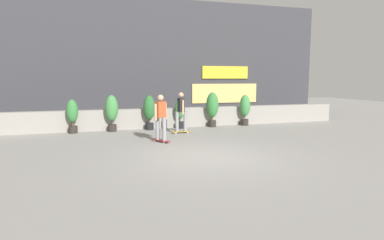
{
  "coord_description": "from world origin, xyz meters",
  "views": [
    {
      "loc": [
        -3.15,
        -8.79,
        2.27
      ],
      "look_at": [
        0.0,
        1.5,
        0.9
      ],
      "focal_mm": 30.79,
      "sensor_mm": 36.0,
      "label": 1
    }
  ],
  "objects_px": {
    "potted_plant_1": "(112,110)",
    "skater_far_right": "(181,111)",
    "potted_plant_2": "(149,110)",
    "potted_plant_5": "(245,108)",
    "skater_by_wall_left": "(161,116)",
    "potted_plant_3": "(180,112)",
    "potted_plant_0": "(72,114)",
    "potted_plant_4": "(212,107)"
  },
  "relations": [
    {
      "from": "potted_plant_1",
      "to": "skater_far_right",
      "type": "bearing_deg",
      "value": -25.29
    },
    {
      "from": "potted_plant_2",
      "to": "potted_plant_5",
      "type": "height_order",
      "value": "potted_plant_2"
    },
    {
      "from": "potted_plant_2",
      "to": "skater_by_wall_left",
      "type": "xyz_separation_m",
      "value": [
        -0.1,
        -2.95,
        0.05
      ]
    },
    {
      "from": "potted_plant_2",
      "to": "skater_far_right",
      "type": "height_order",
      "value": "skater_far_right"
    },
    {
      "from": "potted_plant_1",
      "to": "potted_plant_3",
      "type": "height_order",
      "value": "potted_plant_1"
    },
    {
      "from": "potted_plant_3",
      "to": "skater_by_wall_left",
      "type": "distance_m",
      "value": 3.31
    },
    {
      "from": "potted_plant_1",
      "to": "potted_plant_2",
      "type": "xyz_separation_m",
      "value": [
        1.61,
        -0.0,
        -0.02
      ]
    },
    {
      "from": "potted_plant_0",
      "to": "potted_plant_4",
      "type": "height_order",
      "value": "potted_plant_4"
    },
    {
      "from": "potted_plant_2",
      "to": "potted_plant_4",
      "type": "distance_m",
      "value": 2.96
    },
    {
      "from": "potted_plant_3",
      "to": "skater_by_wall_left",
      "type": "relative_size",
      "value": 0.8
    },
    {
      "from": "potted_plant_4",
      "to": "skater_far_right",
      "type": "bearing_deg",
      "value": -145.41
    },
    {
      "from": "potted_plant_5",
      "to": "skater_by_wall_left",
      "type": "height_order",
      "value": "skater_by_wall_left"
    },
    {
      "from": "potted_plant_3",
      "to": "potted_plant_4",
      "type": "relative_size",
      "value": 0.83
    },
    {
      "from": "potted_plant_1",
      "to": "potted_plant_4",
      "type": "relative_size",
      "value": 0.96
    },
    {
      "from": "potted_plant_1",
      "to": "potted_plant_3",
      "type": "relative_size",
      "value": 1.15
    },
    {
      "from": "potted_plant_2",
      "to": "potted_plant_1",
      "type": "bearing_deg",
      "value": 180.0
    },
    {
      "from": "skater_by_wall_left",
      "to": "skater_far_right",
      "type": "xyz_separation_m",
      "value": [
        1.2,
        1.66,
        0.0
      ]
    },
    {
      "from": "potted_plant_1",
      "to": "potted_plant_3",
      "type": "bearing_deg",
      "value": 0.0
    },
    {
      "from": "potted_plant_2",
      "to": "potted_plant_4",
      "type": "relative_size",
      "value": 0.94
    },
    {
      "from": "potted_plant_3",
      "to": "potted_plant_4",
      "type": "bearing_deg",
      "value": 0.0
    },
    {
      "from": "potted_plant_1",
      "to": "potted_plant_4",
      "type": "distance_m",
      "value": 4.57
    },
    {
      "from": "skater_by_wall_left",
      "to": "potted_plant_0",
      "type": "bearing_deg",
      "value": 136.48
    },
    {
      "from": "potted_plant_1",
      "to": "potted_plant_4",
      "type": "xyz_separation_m",
      "value": [
        4.57,
        0.0,
        0.04
      ]
    },
    {
      "from": "skater_by_wall_left",
      "to": "potted_plant_3",
      "type": "bearing_deg",
      "value": 63.17
    },
    {
      "from": "potted_plant_0",
      "to": "potted_plant_3",
      "type": "bearing_deg",
      "value": 0.0
    },
    {
      "from": "skater_by_wall_left",
      "to": "potted_plant_2",
      "type": "bearing_deg",
      "value": 88.14
    },
    {
      "from": "potted_plant_1",
      "to": "skater_by_wall_left",
      "type": "relative_size",
      "value": 0.92
    },
    {
      "from": "potted_plant_4",
      "to": "skater_by_wall_left",
      "type": "relative_size",
      "value": 0.96
    },
    {
      "from": "potted_plant_3",
      "to": "potted_plant_1",
      "type": "bearing_deg",
      "value": 180.0
    },
    {
      "from": "potted_plant_3",
      "to": "potted_plant_4",
      "type": "height_order",
      "value": "potted_plant_4"
    },
    {
      "from": "potted_plant_0",
      "to": "potted_plant_2",
      "type": "height_order",
      "value": "potted_plant_2"
    },
    {
      "from": "potted_plant_2",
      "to": "potted_plant_3",
      "type": "bearing_deg",
      "value": 0.0
    },
    {
      "from": "potted_plant_0",
      "to": "potted_plant_5",
      "type": "distance_m",
      "value": 7.84
    },
    {
      "from": "potted_plant_2",
      "to": "potted_plant_4",
      "type": "bearing_deg",
      "value": 0.0
    },
    {
      "from": "potted_plant_0",
      "to": "potted_plant_5",
      "type": "height_order",
      "value": "potted_plant_5"
    },
    {
      "from": "potted_plant_2",
      "to": "potted_plant_4",
      "type": "xyz_separation_m",
      "value": [
        2.96,
        0.0,
        0.07
      ]
    },
    {
      "from": "potted_plant_1",
      "to": "potted_plant_2",
      "type": "height_order",
      "value": "potted_plant_1"
    },
    {
      "from": "potted_plant_0",
      "to": "skater_by_wall_left",
      "type": "height_order",
      "value": "skater_by_wall_left"
    },
    {
      "from": "potted_plant_4",
      "to": "skater_far_right",
      "type": "xyz_separation_m",
      "value": [
        -1.86,
        -1.28,
        -0.01
      ]
    },
    {
      "from": "potted_plant_0",
      "to": "potted_plant_1",
      "type": "relative_size",
      "value": 0.9
    },
    {
      "from": "potted_plant_0",
      "to": "potted_plant_2",
      "type": "xyz_separation_m",
      "value": [
        3.2,
        0.0,
        0.08
      ]
    },
    {
      "from": "potted_plant_0",
      "to": "skater_by_wall_left",
      "type": "distance_m",
      "value": 4.28
    }
  ]
}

